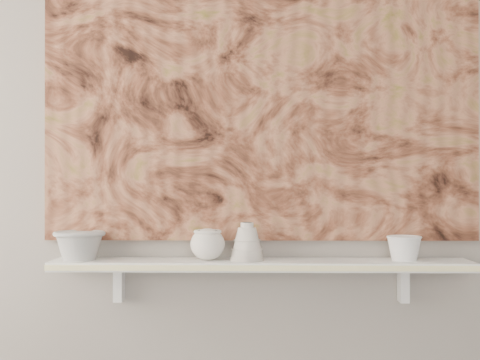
{
  "coord_description": "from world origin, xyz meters",
  "views": [
    {
      "loc": [
        -0.03,
        -0.73,
        1.19
      ],
      "look_at": [
        -0.07,
        1.49,
        1.2
      ],
      "focal_mm": 50.0,
      "sensor_mm": 36.0,
      "label": 1
    }
  ],
  "objects_px": {
    "painting": "(261,82)",
    "bowl_grey": "(79,245)",
    "cup_cream": "(208,244)",
    "bell_vessel": "(247,241)",
    "shelf": "(261,265)",
    "bowl_white": "(404,248)"
  },
  "relations": [
    {
      "from": "shelf",
      "to": "bowl_white",
      "type": "distance_m",
      "value": 0.48
    },
    {
      "from": "bowl_grey",
      "to": "bell_vessel",
      "type": "bearing_deg",
      "value": 0.0
    },
    {
      "from": "bowl_grey",
      "to": "bowl_white",
      "type": "distance_m",
      "value": 1.09
    },
    {
      "from": "shelf",
      "to": "cup_cream",
      "type": "height_order",
      "value": "cup_cream"
    },
    {
      "from": "shelf",
      "to": "bell_vessel",
      "type": "distance_m",
      "value": 0.09
    },
    {
      "from": "bell_vessel",
      "to": "bowl_white",
      "type": "distance_m",
      "value": 0.53
    },
    {
      "from": "bowl_grey",
      "to": "bell_vessel",
      "type": "relative_size",
      "value": 1.37
    },
    {
      "from": "painting",
      "to": "bowl_white",
      "type": "bearing_deg",
      "value": -9.55
    },
    {
      "from": "cup_cream",
      "to": "painting",
      "type": "bearing_deg",
      "value": 24.2
    },
    {
      "from": "cup_cream",
      "to": "bell_vessel",
      "type": "height_order",
      "value": "bell_vessel"
    },
    {
      "from": "painting",
      "to": "bowl_grey",
      "type": "height_order",
      "value": "painting"
    },
    {
      "from": "bowl_white",
      "to": "bell_vessel",
      "type": "bearing_deg",
      "value": 180.0
    },
    {
      "from": "bowl_white",
      "to": "shelf",
      "type": "bearing_deg",
      "value": 180.0
    },
    {
      "from": "bowl_white",
      "to": "bowl_grey",
      "type": "bearing_deg",
      "value": 180.0
    },
    {
      "from": "bowl_white",
      "to": "cup_cream",
      "type": "bearing_deg",
      "value": 180.0
    },
    {
      "from": "bell_vessel",
      "to": "shelf",
      "type": "bearing_deg",
      "value": 0.0
    },
    {
      "from": "bell_vessel",
      "to": "bowl_white",
      "type": "bearing_deg",
      "value": 0.0
    },
    {
      "from": "painting",
      "to": "bowl_grey",
      "type": "relative_size",
      "value": 8.61
    },
    {
      "from": "bell_vessel",
      "to": "bowl_white",
      "type": "height_order",
      "value": "bell_vessel"
    },
    {
      "from": "shelf",
      "to": "painting",
      "type": "bearing_deg",
      "value": 90.0
    },
    {
      "from": "cup_cream",
      "to": "bowl_grey",
      "type": "bearing_deg",
      "value": 180.0
    },
    {
      "from": "painting",
      "to": "cup_cream",
      "type": "distance_m",
      "value": 0.59
    }
  ]
}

